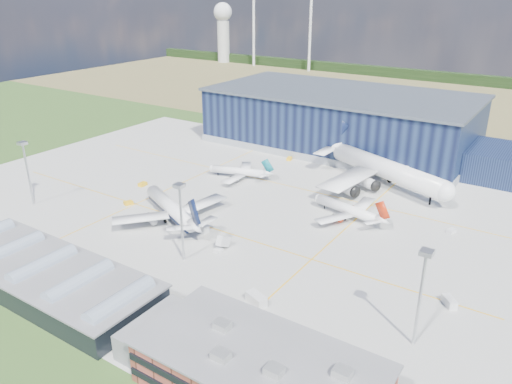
{
  "coord_description": "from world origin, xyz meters",
  "views": [
    {
      "loc": [
        94.61,
        -120.98,
        71.28
      ],
      "look_at": [
        7.91,
        10.01,
        6.42
      ],
      "focal_mm": 35.0,
      "sensor_mm": 36.0,
      "label": 1
    }
  ],
  "objects_px": {
    "gse_tug_b": "(128,203)",
    "gse_van_b": "(449,302)",
    "gse_tug_a": "(143,184)",
    "gse_cart_b": "(246,170)",
    "airliner_widebody": "(388,160)",
    "airliner_regional": "(238,167)",
    "gse_van_c": "(256,299)",
    "car_a": "(192,311)",
    "ops_building": "(259,373)",
    "gse_cart_a": "(451,231)",
    "airliner_navy": "(171,201)",
    "airstair": "(223,244)",
    "car_b": "(351,381)",
    "light_mast_center": "(181,210)",
    "hangar": "(346,123)",
    "light_mast_west": "(26,163)",
    "airliner_red": "(347,204)",
    "gse_tug_c": "(289,159)",
    "gse_van_a": "(200,228)",
    "light_mast_east": "(422,283)"
  },
  "relations": [
    {
      "from": "gse_van_c",
      "to": "car_a",
      "type": "xyz_separation_m",
      "value": [
        -10.35,
        -11.61,
        -0.69
      ]
    },
    {
      "from": "light_mast_west",
      "to": "airliner_regional",
      "type": "height_order",
      "value": "light_mast_west"
    },
    {
      "from": "gse_van_c",
      "to": "car_b",
      "type": "distance_m",
      "value": 31.98
    },
    {
      "from": "ops_building",
      "to": "airstair",
      "type": "distance_m",
      "value": 57.33
    },
    {
      "from": "gse_cart_b",
      "to": "airstair",
      "type": "xyz_separation_m",
      "value": [
        31.89,
        -58.18,
        0.93
      ]
    },
    {
      "from": "airliner_widebody",
      "to": "gse_van_c",
      "type": "relative_size",
      "value": 11.91
    },
    {
      "from": "airliner_regional",
      "to": "gse_cart_a",
      "type": "height_order",
      "value": "airliner_regional"
    },
    {
      "from": "airliner_navy",
      "to": "airliner_regional",
      "type": "distance_m",
      "value": 43.73
    },
    {
      "from": "light_mast_west",
      "to": "airliner_regional",
      "type": "distance_m",
      "value": 76.98
    },
    {
      "from": "light_mast_east",
      "to": "gse_van_c",
      "type": "relative_size",
      "value": 4.09
    },
    {
      "from": "light_mast_east",
      "to": "gse_van_c",
      "type": "xyz_separation_m",
      "value": [
        -36.31,
        -6.39,
        -14.08
      ]
    },
    {
      "from": "hangar",
      "to": "airliner_navy",
      "type": "height_order",
      "value": "hangar"
    },
    {
      "from": "gse_van_c",
      "to": "car_b",
      "type": "xyz_separation_m",
      "value": [
        29.79,
        -11.61,
        -0.72
      ]
    },
    {
      "from": "light_mast_west",
      "to": "gse_van_b",
      "type": "bearing_deg",
      "value": 7.77
    },
    {
      "from": "light_mast_east",
      "to": "gse_tug_b",
      "type": "height_order",
      "value": "light_mast_east"
    },
    {
      "from": "gse_tug_c",
      "to": "gse_van_a",
      "type": "bearing_deg",
      "value": -96.35
    },
    {
      "from": "gse_tug_c",
      "to": "car_a",
      "type": "distance_m",
      "value": 116.1
    },
    {
      "from": "gse_van_b",
      "to": "airliner_red",
      "type": "bearing_deg",
      "value": 101.32
    },
    {
      "from": "airliner_red",
      "to": "gse_tug_c",
      "type": "relative_size",
      "value": 9.85
    },
    {
      "from": "gse_cart_a",
      "to": "gse_van_c",
      "type": "height_order",
      "value": "gse_van_c"
    },
    {
      "from": "airliner_navy",
      "to": "airstair",
      "type": "height_order",
      "value": "airliner_navy"
    },
    {
      "from": "car_b",
      "to": "light_mast_center",
      "type": "bearing_deg",
      "value": 69.18
    },
    {
      "from": "light_mast_west",
      "to": "gse_cart_a",
      "type": "height_order",
      "value": "light_mast_west"
    },
    {
      "from": "gse_van_b",
      "to": "car_a",
      "type": "xyz_separation_m",
      "value": [
        -49.47,
        -36.81,
        -0.37
      ]
    },
    {
      "from": "airliner_navy",
      "to": "gse_van_a",
      "type": "xyz_separation_m",
      "value": [
        13.34,
        -1.57,
        -5.52
      ]
    },
    {
      "from": "airliner_red",
      "to": "gse_tug_c",
      "type": "height_order",
      "value": "airliner_red"
    },
    {
      "from": "airliner_widebody",
      "to": "airliner_regional",
      "type": "relative_size",
      "value": 2.41
    },
    {
      "from": "ops_building",
      "to": "gse_cart_a",
      "type": "xyz_separation_m",
      "value": [
        13.71,
        88.9,
        -4.17
      ]
    },
    {
      "from": "airliner_regional",
      "to": "gse_van_a",
      "type": "distance_m",
      "value": 48.39
    },
    {
      "from": "airliner_regional",
      "to": "gse_cart_a",
      "type": "xyz_separation_m",
      "value": [
        83.49,
        -2.43,
        -3.91
      ]
    },
    {
      "from": "gse_van_a",
      "to": "airstair",
      "type": "bearing_deg",
      "value": -107.64
    },
    {
      "from": "light_mast_center",
      "to": "airliner_navy",
      "type": "height_order",
      "value": "light_mast_center"
    },
    {
      "from": "airstair",
      "to": "light_mast_center",
      "type": "bearing_deg",
      "value": -117.55
    },
    {
      "from": "gse_cart_a",
      "to": "gse_cart_b",
      "type": "relative_size",
      "value": 1.04
    },
    {
      "from": "ops_building",
      "to": "airliner_red",
      "type": "distance_m",
      "value": 82.99
    },
    {
      "from": "airliner_regional",
      "to": "gse_tug_c",
      "type": "xyz_separation_m",
      "value": [
        5.98,
        30.67,
        -3.86
      ]
    },
    {
      "from": "gse_tug_a",
      "to": "gse_cart_b",
      "type": "bearing_deg",
      "value": 54.44
    },
    {
      "from": "light_mast_east",
      "to": "gse_cart_b",
      "type": "height_order",
      "value": "light_mast_east"
    },
    {
      "from": "light_mast_west",
      "to": "gse_tug_b",
      "type": "relative_size",
      "value": 7.67
    },
    {
      "from": "light_mast_west",
      "to": "gse_tug_a",
      "type": "xyz_separation_m",
      "value": [
        19.4,
        33.95,
        -14.74
      ]
    },
    {
      "from": "hangar",
      "to": "gse_cart_a",
      "type": "xyz_separation_m",
      "value": [
        65.91,
        -65.91,
        -11.0
      ]
    },
    {
      "from": "airliner_regional",
      "to": "gse_van_b",
      "type": "xyz_separation_m",
      "value": [
        92.59,
        -42.52,
        -3.49
      ]
    },
    {
      "from": "light_mast_east",
      "to": "gse_van_a",
      "type": "xyz_separation_m",
      "value": [
        -72.41,
        16.28,
        -14.21
      ]
    },
    {
      "from": "hangar",
      "to": "gse_cart_b",
      "type": "xyz_separation_m",
      "value": [
        -19.27,
        -55.28,
        -11.02
      ]
    },
    {
      "from": "light_mast_east",
      "to": "gse_tug_c",
      "type": "height_order",
      "value": "light_mast_east"
    },
    {
      "from": "light_mast_center",
      "to": "gse_tug_a",
      "type": "xyz_separation_m",
      "value": [
        -50.6,
        33.95,
        -14.74
      ]
    },
    {
      "from": "gse_tug_b",
      "to": "gse_van_b",
      "type": "height_order",
      "value": "gse_van_b"
    },
    {
      "from": "gse_tug_c",
      "to": "car_b",
      "type": "bearing_deg",
      "value": -69.8
    },
    {
      "from": "car_b",
      "to": "light_mast_west",
      "type": "bearing_deg",
      "value": 78.31
    },
    {
      "from": "airliner_navy",
      "to": "airliner_widebody",
      "type": "xyz_separation_m",
      "value": [
        48.51,
        67.16,
        4.18
      ]
    }
  ]
}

